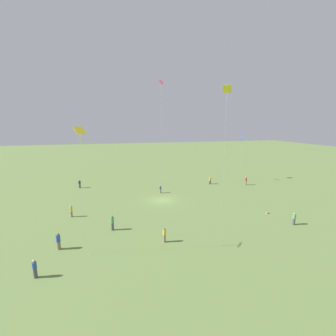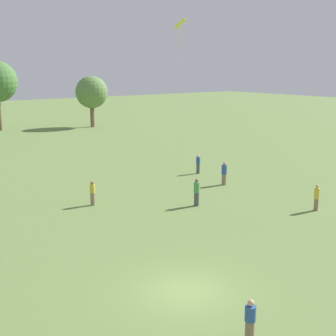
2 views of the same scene
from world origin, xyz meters
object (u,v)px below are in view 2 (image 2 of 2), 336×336
person_0 (317,197)px  person_2 (197,192)px  person_9 (198,164)px  person_8 (93,193)px  kite_4 (181,30)px  person_5 (224,174)px  person_7 (250,321)px

person_0 → person_2: 8.04m
person_9 → person_8: bearing=-2.3°
person_2 → kite_4: bearing=75.2°
person_9 → kite_4: (-4.21, -2.62, 11.28)m
person_2 → person_8: bearing=153.2°
person_9 → person_2: bearing=32.3°
person_2 → kite_4: size_ratio=0.15×
person_0 → person_5: (-0.06, 8.82, 0.02)m
person_5 → kite_4: (-3.20, 1.80, 11.22)m
person_5 → person_9: 4.53m
person_7 → person_9: 26.45m
person_8 → person_9: 12.71m
person_8 → person_0: bearing=-45.3°
person_5 → person_7: person_5 is taller
person_2 → kite_4: kite_4 is taller
person_0 → person_5: person_5 is taller
person_8 → person_9: person_9 is taller
person_9 → kite_4: bearing=15.6°
person_0 → person_9: (0.95, 13.24, -0.03)m
person_0 → person_9: person_0 is taller
person_0 → person_7: bearing=-134.4°
person_5 → kite_4: kite_4 is taller
person_8 → kite_4: kite_4 is taller
person_7 → person_8: 18.44m
person_5 → kite_4: 11.80m
person_8 → person_9: size_ratio=0.97×
person_5 → kite_4: size_ratio=0.14×
person_9 → kite_4: 12.32m
person_0 → person_5: bearing=107.9°
person_5 → person_0: bearing=-128.4°
person_7 → person_9: person_9 is taller
person_5 → person_8: size_ratio=1.11×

